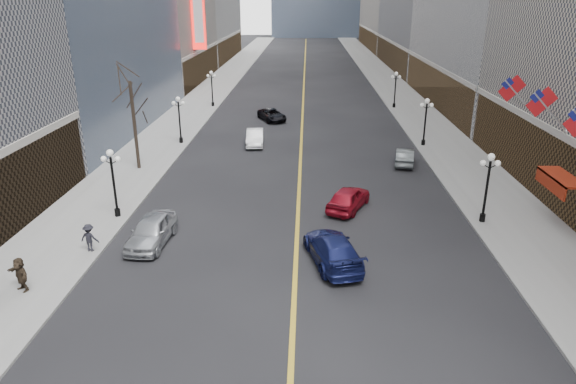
# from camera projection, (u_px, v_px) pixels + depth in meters

# --- Properties ---
(sidewalk_east) EXTENTS (6.00, 230.00, 0.15)m
(sidewalk_east) POSITION_uv_depth(u_px,v_px,m) (405.00, 102.00, 70.10)
(sidewalk_east) COLOR gray
(sidewalk_east) RESTS_ON ground
(sidewalk_west) EXTENTS (6.00, 230.00, 0.15)m
(sidewalk_west) POSITION_uv_depth(u_px,v_px,m) (202.00, 101.00, 71.05)
(sidewalk_west) COLOR gray
(sidewalk_west) RESTS_ON ground
(lane_line) EXTENTS (0.25, 200.00, 0.02)m
(lane_line) POSITION_uv_depth(u_px,v_px,m) (304.00, 89.00, 79.93)
(lane_line) COLOR gold
(lane_line) RESTS_ON ground
(streetlamp_east_1) EXTENTS (1.26, 0.44, 4.52)m
(streetlamp_east_1) POSITION_uv_depth(u_px,v_px,m) (488.00, 181.00, 31.83)
(streetlamp_east_1) COLOR black
(streetlamp_east_1) RESTS_ON sidewalk_east
(streetlamp_east_2) EXTENTS (1.26, 0.44, 4.52)m
(streetlamp_east_2) POSITION_uv_depth(u_px,v_px,m) (426.00, 117.00, 48.63)
(streetlamp_east_2) COLOR black
(streetlamp_east_2) RESTS_ON sidewalk_east
(streetlamp_east_3) EXTENTS (1.26, 0.44, 4.52)m
(streetlamp_east_3) POSITION_uv_depth(u_px,v_px,m) (395.00, 86.00, 65.43)
(streetlamp_east_3) COLOR black
(streetlamp_east_3) RESTS_ON sidewalk_east
(streetlamp_west_1) EXTENTS (1.26, 0.44, 4.52)m
(streetlamp_west_1) POSITION_uv_depth(u_px,v_px,m) (113.00, 176.00, 32.63)
(streetlamp_west_1) COLOR black
(streetlamp_west_1) RESTS_ON sidewalk_west
(streetlamp_west_2) EXTENTS (1.26, 0.44, 4.52)m
(streetlamp_west_2) POSITION_uv_depth(u_px,v_px,m) (179.00, 115.00, 49.43)
(streetlamp_west_2) COLOR black
(streetlamp_west_2) RESTS_ON sidewalk_west
(streetlamp_west_3) EXTENTS (1.26, 0.44, 4.52)m
(streetlamp_west_3) POSITION_uv_depth(u_px,v_px,m) (212.00, 85.00, 66.23)
(streetlamp_west_3) COLOR black
(streetlamp_west_3) RESTS_ON sidewalk_west
(flag_4) EXTENTS (2.87, 0.12, 2.87)m
(flag_4) POSITION_uv_depth(u_px,v_px,m) (544.00, 105.00, 32.01)
(flag_4) COLOR #B2B2B7
(flag_4) RESTS_ON ground
(flag_5) EXTENTS (2.87, 0.12, 2.87)m
(flag_5) POSITION_uv_depth(u_px,v_px,m) (514.00, 91.00, 36.67)
(flag_5) COLOR #B2B2B7
(flag_5) RESTS_ON ground
(awning_c) EXTENTS (1.40, 4.00, 0.93)m
(awning_c) POSITION_uv_depth(u_px,v_px,m) (559.00, 179.00, 31.62)
(awning_c) COLOR maroon
(awning_c) RESTS_ON ground
(theatre_marquee) EXTENTS (2.00, 0.55, 12.00)m
(theatre_marquee) POSITION_uv_depth(u_px,v_px,m) (198.00, 8.00, 76.18)
(theatre_marquee) COLOR red
(theatre_marquee) RESTS_ON ground
(tree_west_far) EXTENTS (3.60, 3.60, 7.92)m
(tree_west_far) POSITION_uv_depth(u_px,v_px,m) (131.00, 95.00, 40.83)
(tree_west_far) COLOR #2D231C
(tree_west_far) RESTS_ON sidewalk_west
(car_nb_near) EXTENTS (2.32, 5.05, 1.68)m
(car_nb_near) POSITION_uv_depth(u_px,v_px,m) (152.00, 231.00, 29.88)
(car_nb_near) COLOR silver
(car_nb_near) RESTS_ON ground
(car_nb_mid) EXTENTS (1.91, 4.66, 1.50)m
(car_nb_mid) POSITION_uv_depth(u_px,v_px,m) (255.00, 137.00, 49.89)
(car_nb_mid) COLOR white
(car_nb_mid) RESTS_ON ground
(car_nb_far) EXTENTS (4.03, 5.32, 1.34)m
(car_nb_far) POSITION_uv_depth(u_px,v_px,m) (272.00, 115.00, 59.77)
(car_nb_far) COLOR black
(car_nb_far) RESTS_ON ground
(car_sb_near) EXTENTS (3.57, 5.96, 1.62)m
(car_sb_near) POSITION_uv_depth(u_px,v_px,m) (333.00, 249.00, 27.76)
(car_sb_near) COLOR #151B4F
(car_sb_near) RESTS_ON ground
(car_sb_mid) EXTENTS (3.62, 5.01, 1.58)m
(car_sb_mid) POSITION_uv_depth(u_px,v_px,m) (348.00, 198.00, 34.82)
(car_sb_mid) COLOR maroon
(car_sb_mid) RESTS_ON ground
(car_sb_far) EXTENTS (2.29, 4.47, 1.40)m
(car_sb_far) POSITION_uv_depth(u_px,v_px,m) (405.00, 157.00, 44.13)
(car_sb_far) COLOR #505759
(car_sb_far) RESTS_ON ground
(ped_west_walk) EXTENTS (1.10, 0.56, 1.63)m
(ped_west_walk) POSITION_uv_depth(u_px,v_px,m) (89.00, 238.00, 28.72)
(ped_west_walk) COLOR black
(ped_west_walk) RESTS_ON sidewalk_west
(ped_west_far) EXTENTS (1.61, 1.29, 1.75)m
(ped_west_far) POSITION_uv_depth(u_px,v_px,m) (20.00, 274.00, 24.83)
(ped_west_far) COLOR #31261B
(ped_west_far) RESTS_ON sidewalk_west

